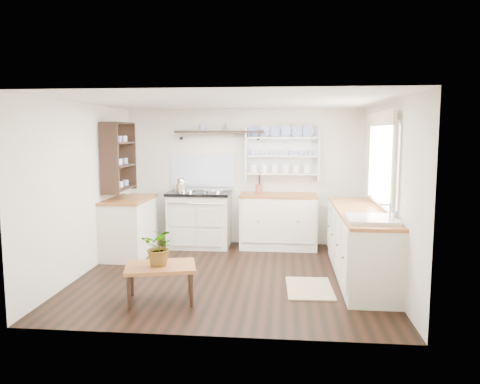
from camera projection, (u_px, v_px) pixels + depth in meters
name	position (u px, v px, depth m)	size (l,w,h in m)	color
floor	(231.00, 275.00, 6.28)	(4.00, 3.80, 0.01)	black
wall_back	(244.00, 177.00, 8.01)	(4.00, 0.02, 2.30)	#ECE5CC
wall_right	(387.00, 192.00, 5.94)	(0.02, 3.80, 2.30)	#ECE5CC
wall_left	(85.00, 189.00, 6.33)	(0.02, 3.80, 2.30)	#ECE5CC
ceiling	(231.00, 102.00, 5.99)	(4.00, 3.80, 0.01)	white
window	(382.00, 159.00, 6.04)	(0.08, 1.55, 1.22)	white
aga_cooker	(200.00, 219.00, 7.84)	(1.04, 0.72, 0.96)	beige
back_cabinets	(278.00, 220.00, 7.74)	(1.27, 0.63, 0.90)	beige
right_cabinets	(360.00, 243.00, 6.16)	(0.62, 2.43, 0.90)	beige
belfast_sink	(371.00, 229.00, 5.37)	(0.55, 0.60, 0.45)	white
left_cabinets	(130.00, 226.00, 7.27)	(0.62, 1.13, 0.90)	beige
plate_rack	(282.00, 154.00, 7.86)	(1.20, 0.22, 0.90)	white
high_shelf	(220.00, 132.00, 7.83)	(1.50, 0.29, 0.16)	black
left_shelving	(119.00, 156.00, 7.15)	(0.28, 0.80, 1.05)	black
kettle	(181.00, 185.00, 7.67)	(0.19, 0.19, 0.24)	silver
utensil_crock	(259.00, 189.00, 7.79)	(0.12, 0.12, 0.14)	brown
center_table	(160.00, 269.00, 5.28)	(0.89, 0.72, 0.42)	brown
potted_plant	(160.00, 247.00, 5.25)	(0.38, 0.33, 0.43)	#3F7233
floor_rug	(309.00, 288.00, 5.74)	(0.55, 0.85, 0.02)	#987958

